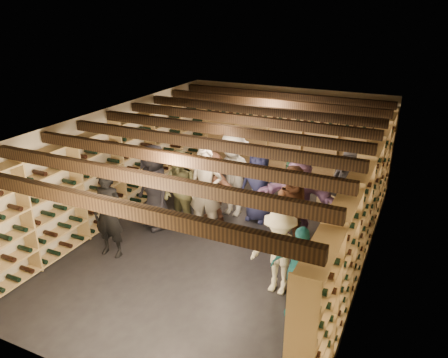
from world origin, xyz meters
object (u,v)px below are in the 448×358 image
person_10 (289,192)px  person_3 (279,252)px  crate_stack_left (194,184)px  crate_stack_right (289,213)px  person_9 (233,174)px  person_7 (206,191)px  person_4 (299,271)px  person_0 (154,187)px  person_12 (350,190)px  crate_loose (329,201)px  person_6 (259,184)px  person_1 (109,214)px  person_2 (180,191)px  person_5 (212,187)px  person_11 (298,197)px  person_8 (294,212)px

person_10 → person_3: bearing=-99.1°
crate_stack_left → crate_stack_right: bearing=0.0°
person_9 → person_7: bearing=-95.1°
person_4 → person_9: 3.54m
crate_stack_left → person_0: bearing=-94.1°
person_0 → person_3: size_ratio=1.22×
person_9 → person_12: 2.49m
crate_loose → person_12: person_12 is taller
person_6 → person_7: size_ratio=0.90×
crate_loose → person_10: (-0.62, -1.34, 0.67)m
person_4 → crate_loose: bearing=95.6°
crate_stack_right → person_1: (-2.60, -2.79, 0.67)m
crate_stack_left → crate_stack_right: size_ratio=1.45×
person_3 → person_2: bearing=160.4°
crate_stack_right → person_4: 3.18m
person_0 → person_7: size_ratio=0.98×
person_0 → person_5: (0.94, 0.77, -0.12)m
person_4 → person_11: (-0.70, 2.31, 0.12)m
person_3 → person_8: (-0.13, 1.25, 0.13)m
person_3 → person_9: 2.95m
person_4 → person_10: (-1.02, 2.75, 0.01)m
person_0 → person_2: bearing=37.8°
person_1 → person_9: person_9 is taller
person_7 → person_9: size_ratio=0.97×
person_1 → person_8: bearing=21.7°
crate_loose → person_5: bearing=-139.2°
person_4 → person_5: person_5 is taller
crate_stack_right → person_8: size_ratio=0.33×
crate_loose → person_6: 2.04m
person_5 → person_10: bearing=36.3°
crate_stack_left → person_12: size_ratio=0.45×
person_1 → person_7: (1.21, 1.53, 0.08)m
person_12 → person_8: bearing=-118.0°
person_2 → person_11: 2.39m
person_0 → person_8: 2.94m
crate_stack_left → person_1: (-0.25, -2.79, 0.42)m
crate_loose → person_8: bearing=-94.0°
crate_stack_left → person_7: bearing=-52.6°
person_6 → person_9: (-0.61, 0.01, 0.12)m
crate_stack_left → person_0: 1.58m
person_4 → person_8: size_ratio=0.85×
person_2 → person_8: person_8 is taller
person_3 → person_5: 2.80m
person_1 → person_12: person_12 is taller
crate_stack_left → person_7: size_ratio=0.46×
person_2 → person_4: bearing=-12.0°
person_0 → person_5: 1.22m
crate_stack_right → person_3: bearing=-76.7°
crate_stack_left → person_3: size_ratio=0.57×
person_10 → person_12: person_12 is taller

